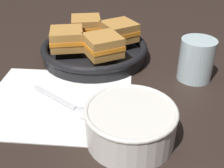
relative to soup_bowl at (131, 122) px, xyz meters
name	(u,v)px	position (x,y,z in m)	size (l,w,h in m)	color
ground_plane	(97,101)	(-0.07, 0.10, -0.04)	(4.00, 4.00, 0.00)	black
napkin	(58,101)	(-0.15, 0.09, -0.03)	(0.30, 0.26, 0.00)	white
soup_bowl	(131,122)	(0.00, 0.00, 0.00)	(0.15, 0.15, 0.06)	silver
spoon	(77,109)	(-0.10, 0.06, -0.03)	(0.16, 0.11, 0.01)	silver
skillet	(94,51)	(-0.11, 0.29, -0.01)	(0.27, 0.27, 0.04)	black
sandwich_near_left	(67,39)	(-0.17, 0.26, 0.03)	(0.10, 0.09, 0.05)	#B27A38
sandwich_near_right	(103,45)	(-0.08, 0.23, 0.03)	(0.11, 0.11, 0.05)	#B27A38
sandwich_far_left	(119,31)	(-0.05, 0.32, 0.03)	(0.11, 0.11, 0.05)	#B27A38
sandwich_far_right	(86,26)	(-0.14, 0.35, 0.03)	(0.09, 0.09, 0.05)	#B27A38
drinking_glass	(196,60)	(0.13, 0.22, 0.01)	(0.08, 0.08, 0.09)	silver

